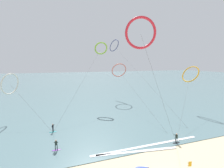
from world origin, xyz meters
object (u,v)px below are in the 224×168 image
Objects in this scene: kite_crimson at (141,33)px; surfboard_spare at (143,168)px; surfer_teal at (53,128)px; kite_navy at (114,45)px; surfer_charcoal at (176,139)px; kite_lime at (101,48)px; kite_coral at (119,70)px; beach_flag at (189,168)px; kite_ivory at (10,84)px; surfer_violet at (56,146)px; kite_amber at (190,74)px.

kite_crimson is 19.78m from surfboard_spare.
kite_navy reaches higher than surfer_teal.
kite_lime reaches higher than surfer_charcoal.
kite_crimson is at bearing 80.05° from kite_coral.
kite_navy is at bearing -90.90° from kite_crimson.
surfer_charcoal is at bearing -102.81° from surfer_teal.
kite_lime is (-5.23, 29.14, 17.05)m from surfer_charcoal.
kite_ivory is at bearing 130.34° from beach_flag.
surfer_teal is at bearing 127.29° from surfboard_spare.
kite_navy reaches higher than surfer_charcoal.
kite_lime is at bearing 84.45° from surfboard_spare.
surfer_charcoal is 0.87× the size of surfboard_spare.
surfer_violet is 0.08× the size of kite_crimson.
kite_coral is at bearing -31.61° from kite_navy.
beach_flag is (15.02, -18.36, 0.80)m from surfer_teal.
surfer_teal and surfer_charcoal have the same top height.
kite_navy is 42.56m from kite_ivory.
kite_lime is (14.45, 18.12, 17.05)m from surfer_teal.
kite_amber is 1.46× the size of kite_ivory.
surfer_teal is at bearing -55.58° from kite_navy.
kite_amber is 25.67m from kite_crimson.
kite_coral is at bearing -30.00° from surfer_teal.
surfer_charcoal is 23.87m from kite_amber.
kite_crimson is at bearing -33.18° from kite_navy.
surfer_teal is 6.97m from surfer_violet.
surfer_teal is at bearing 129.30° from beach_flag.
kite_crimson reaches higher than kite_amber.
kite_lime is (-21.75, 14.70, 7.65)m from kite_amber.
surfer_charcoal is 19.44m from surfer_violet.
kite_lime is at bearing -130.50° from kite_amber.
surfer_violet is at bearing -108.43° from surfer_charcoal.
surfer_teal is 0.04× the size of kite_navy.
beach_flag is at bearing -124.28° from surfer_teal.
surfer_violet is 0.09× the size of kite_lime.
kite_lime is 10.35m from kite_coral.
kite_crimson is (-9.89, -41.11, -2.38)m from kite_navy.
beach_flag is at bearing -60.95° from kite_lime.
kite_coral is (-2.76, -13.04, -9.85)m from kite_navy.
surfboard_spare is at bearing -67.39° from kite_lime.
surfboard_spare is (-3.20, -32.91, -17.83)m from kite_lime.
kite_coral reaches higher than kite_ivory.
surfer_charcoal is at bearing -25.57° from kite_navy.
beach_flag is (0.61, -10.79, -16.56)m from kite_crimson.
kite_amber is 27.34m from kite_lime.
kite_coral is (7.09, 2.38, -7.16)m from kite_lime.
surfer_charcoal is at bearing -55.29° from kite_amber.
kite_lime is 10.23× the size of surfboard_spare.
surfer_charcoal and surfer_violet have the same top height.
kite_coral is at bearing 138.65° from kite_ivory.
kite_amber is 7.49× the size of beach_flag.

